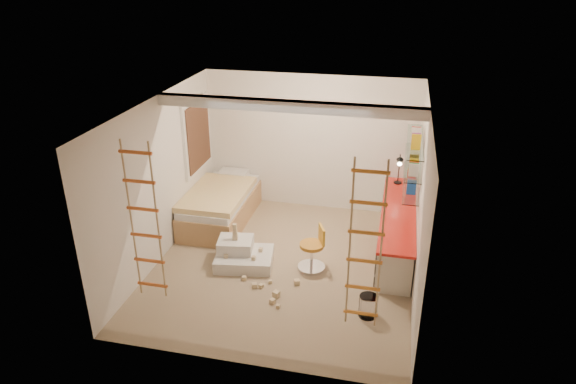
% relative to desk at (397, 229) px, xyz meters
% --- Properties ---
extents(floor, '(4.50, 4.50, 0.00)m').
position_rel_desk_xyz_m(floor, '(-1.72, -0.86, -0.40)').
color(floor, '#91795D').
rests_on(floor, ground).
extents(ceiling_beam, '(4.00, 0.18, 0.16)m').
position_rel_desk_xyz_m(ceiling_beam, '(-1.72, -0.56, 2.12)').
color(ceiling_beam, white).
rests_on(ceiling_beam, ceiling).
extents(window_frame, '(0.06, 1.15, 1.35)m').
position_rel_desk_xyz_m(window_frame, '(-3.69, 0.64, 1.15)').
color(window_frame, white).
rests_on(window_frame, wall_left).
extents(window_blind, '(0.02, 1.00, 1.20)m').
position_rel_desk_xyz_m(window_blind, '(-3.65, 0.64, 1.15)').
color(window_blind, '#4C2D1E').
rests_on(window_blind, window_frame).
extents(rope_ladder_left, '(0.41, 0.04, 2.13)m').
position_rel_desk_xyz_m(rope_ladder_left, '(-3.07, -2.61, 1.11)').
color(rope_ladder_left, '#DF5926').
rests_on(rope_ladder_left, ceiling).
extents(rope_ladder_right, '(0.41, 0.04, 2.13)m').
position_rel_desk_xyz_m(rope_ladder_right, '(-0.37, -2.61, 1.11)').
color(rope_ladder_right, orange).
rests_on(rope_ladder_right, ceiling).
extents(waste_bin, '(0.25, 0.25, 0.32)m').
position_rel_desk_xyz_m(waste_bin, '(-0.31, -1.86, -0.25)').
color(waste_bin, white).
rests_on(waste_bin, floor).
extents(desk, '(0.56, 2.80, 0.75)m').
position_rel_desk_xyz_m(desk, '(0.00, 0.00, 0.00)').
color(desk, red).
rests_on(desk, floor).
extents(shelves, '(0.25, 1.80, 0.71)m').
position_rel_desk_xyz_m(shelves, '(0.15, 0.27, 1.10)').
color(shelves, white).
rests_on(shelves, wall_right).
extents(bed, '(1.02, 2.00, 0.69)m').
position_rel_desk_xyz_m(bed, '(-3.20, 0.36, -0.07)').
color(bed, '#AD7F51').
rests_on(bed, floor).
extents(task_lamp, '(0.14, 0.36, 0.57)m').
position_rel_desk_xyz_m(task_lamp, '(-0.05, 0.96, 0.73)').
color(task_lamp, black).
rests_on(task_lamp, desk).
extents(swivel_chair, '(0.57, 0.57, 0.73)m').
position_rel_desk_xyz_m(swivel_chair, '(-1.25, -0.86, -0.13)').
color(swivel_chair, '#C17C25').
rests_on(swivel_chair, floor).
extents(play_platform, '(0.99, 0.83, 0.40)m').
position_rel_desk_xyz_m(play_platform, '(-2.38, -0.96, -0.25)').
color(play_platform, silver).
rests_on(play_platform, floor).
extents(toy_blocks, '(1.24, 1.16, 0.67)m').
position_rel_desk_xyz_m(toy_blocks, '(-2.04, -1.33, -0.21)').
color(toy_blocks, '#CCB284').
rests_on(toy_blocks, floor).
extents(books, '(0.14, 0.64, 0.92)m').
position_rel_desk_xyz_m(books, '(0.15, 0.27, 1.21)').
color(books, '#194CA5').
rests_on(books, shelves).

